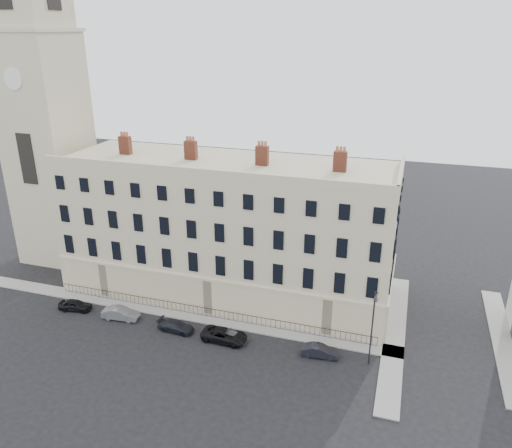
{
  "coord_description": "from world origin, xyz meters",
  "views": [
    {
      "loc": [
        12.62,
        -35.96,
        28.22
      ],
      "look_at": [
        -2.02,
        10.0,
        9.2
      ],
      "focal_mm": 35.0,
      "sensor_mm": 36.0,
      "label": 1
    }
  ],
  "objects_px": {
    "car_c": "(176,326)",
    "car_d": "(225,335)",
    "car_a": "(75,305)",
    "car_e": "(232,336)",
    "car_b": "(121,313)",
    "car_f": "(320,351)",
    "streetlamp": "(372,325)"
  },
  "relations": [
    {
      "from": "car_f",
      "to": "streetlamp",
      "type": "relative_size",
      "value": 0.47
    },
    {
      "from": "car_c",
      "to": "car_d",
      "type": "height_order",
      "value": "car_d"
    },
    {
      "from": "car_b",
      "to": "car_f",
      "type": "height_order",
      "value": "car_b"
    },
    {
      "from": "car_d",
      "to": "streetlamp",
      "type": "xyz_separation_m",
      "value": [
        13.65,
        0.51,
        3.49
      ]
    },
    {
      "from": "car_c",
      "to": "streetlamp",
      "type": "height_order",
      "value": "streetlamp"
    },
    {
      "from": "car_c",
      "to": "car_f",
      "type": "bearing_deg",
      "value": -85.46
    },
    {
      "from": "car_b",
      "to": "streetlamp",
      "type": "bearing_deg",
      "value": -95.76
    },
    {
      "from": "car_e",
      "to": "car_f",
      "type": "bearing_deg",
      "value": -81.06
    },
    {
      "from": "car_d",
      "to": "car_e",
      "type": "xyz_separation_m",
      "value": [
        0.72,
        0.23,
        -0.1
      ]
    },
    {
      "from": "car_c",
      "to": "car_f",
      "type": "relative_size",
      "value": 1.07
    },
    {
      "from": "car_d",
      "to": "car_f",
      "type": "xyz_separation_m",
      "value": [
        9.22,
        0.36,
        -0.05
      ]
    },
    {
      "from": "car_a",
      "to": "car_b",
      "type": "bearing_deg",
      "value": -99.77
    },
    {
      "from": "car_a",
      "to": "car_e",
      "type": "height_order",
      "value": "car_a"
    },
    {
      "from": "car_a",
      "to": "car_e",
      "type": "relative_size",
      "value": 1.12
    },
    {
      "from": "car_b",
      "to": "car_d",
      "type": "relative_size",
      "value": 0.86
    },
    {
      "from": "car_f",
      "to": "streetlamp",
      "type": "bearing_deg",
      "value": -93.74
    },
    {
      "from": "car_d",
      "to": "car_b",
      "type": "bearing_deg",
      "value": 89.33
    },
    {
      "from": "streetlamp",
      "to": "car_f",
      "type": "bearing_deg",
      "value": -169.41
    },
    {
      "from": "car_a",
      "to": "car_c",
      "type": "distance_m",
      "value": 12.06
    },
    {
      "from": "car_a",
      "to": "car_c",
      "type": "relative_size",
      "value": 0.93
    },
    {
      "from": "car_a",
      "to": "car_d",
      "type": "relative_size",
      "value": 0.77
    },
    {
      "from": "car_b",
      "to": "car_e",
      "type": "relative_size",
      "value": 1.24
    },
    {
      "from": "car_e",
      "to": "streetlamp",
      "type": "distance_m",
      "value": 13.42
    },
    {
      "from": "car_a",
      "to": "car_c",
      "type": "height_order",
      "value": "car_a"
    },
    {
      "from": "car_d",
      "to": "car_e",
      "type": "relative_size",
      "value": 1.45
    },
    {
      "from": "car_e",
      "to": "streetlamp",
      "type": "relative_size",
      "value": 0.42
    },
    {
      "from": "car_e",
      "to": "car_b",
      "type": "bearing_deg",
      "value": 97.35
    },
    {
      "from": "car_a",
      "to": "streetlamp",
      "type": "bearing_deg",
      "value": -99.02
    },
    {
      "from": "streetlamp",
      "to": "car_d",
      "type": "bearing_deg",
      "value": -169.17
    },
    {
      "from": "car_a",
      "to": "car_d",
      "type": "distance_m",
      "value": 17.28
    },
    {
      "from": "car_d",
      "to": "car_e",
      "type": "bearing_deg",
      "value": -71.17
    },
    {
      "from": "car_c",
      "to": "streetlamp",
      "type": "relative_size",
      "value": 0.5
    }
  ]
}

